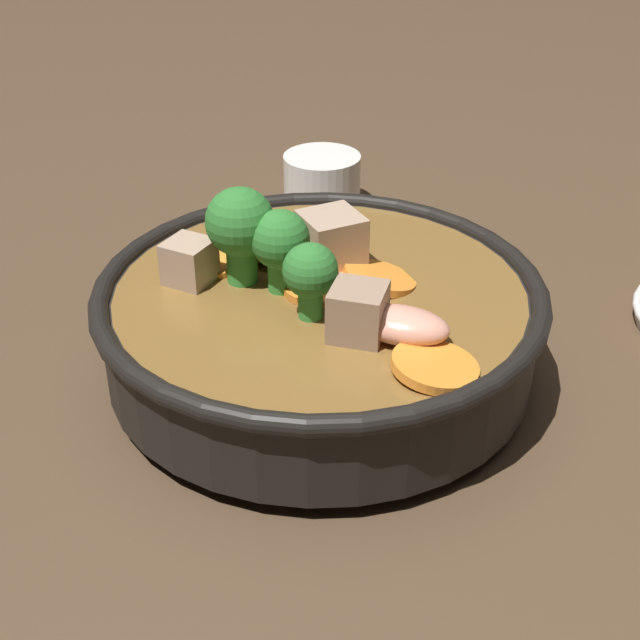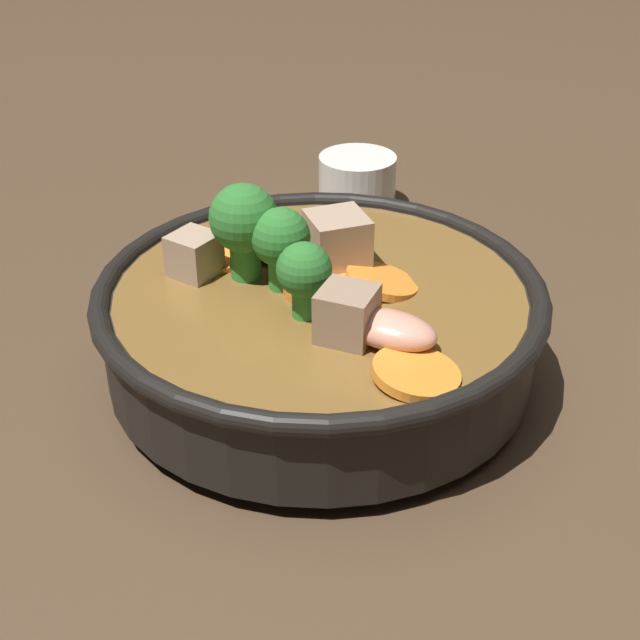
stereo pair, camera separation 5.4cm
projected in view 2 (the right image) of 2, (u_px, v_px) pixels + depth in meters
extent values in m
plane|color=#4C3826|center=(320.00, 376.00, 0.56)|extent=(3.00, 3.00, 0.00)
cylinder|color=black|center=(320.00, 369.00, 0.56)|extent=(0.14, 0.14, 0.01)
cylinder|color=black|center=(320.00, 327.00, 0.54)|extent=(0.26, 0.26, 0.05)
torus|color=black|center=(320.00, 290.00, 0.53)|extent=(0.27, 0.27, 0.01)
cylinder|color=brown|center=(320.00, 311.00, 0.54)|extent=(0.24, 0.24, 0.03)
cylinder|color=orange|center=(416.00, 373.00, 0.45)|extent=(0.06, 0.06, 0.01)
cylinder|color=orange|center=(319.00, 288.00, 0.53)|extent=(0.06, 0.06, 0.01)
cylinder|color=orange|center=(289.00, 249.00, 0.57)|extent=(0.05, 0.05, 0.02)
cylinder|color=orange|center=(382.00, 281.00, 0.53)|extent=(0.06, 0.06, 0.02)
cylinder|color=orange|center=(225.00, 253.00, 0.56)|extent=(0.05, 0.05, 0.01)
cylinder|color=orange|center=(282.00, 225.00, 0.60)|extent=(0.05, 0.05, 0.01)
cylinder|color=green|center=(246.00, 258.00, 0.54)|extent=(0.02, 0.02, 0.02)
sphere|color=#2D752D|center=(244.00, 218.00, 0.52)|extent=(0.04, 0.04, 0.04)
cylinder|color=green|center=(282.00, 272.00, 0.53)|extent=(0.02, 0.02, 0.02)
sphere|color=#2D752D|center=(281.00, 237.00, 0.51)|extent=(0.03, 0.03, 0.03)
cylinder|color=green|center=(304.00, 301.00, 0.50)|extent=(0.01, 0.01, 0.02)
sphere|color=#2D752D|center=(304.00, 270.00, 0.49)|extent=(0.03, 0.03, 0.03)
cube|color=#9E7F66|center=(347.00, 314.00, 0.48)|extent=(0.04, 0.04, 0.03)
cube|color=tan|center=(337.00, 242.00, 0.55)|extent=(0.05, 0.05, 0.03)
cube|color=tan|center=(194.00, 255.00, 0.54)|extent=(0.03, 0.03, 0.03)
ellipsoid|color=#EA9E84|center=(390.00, 330.00, 0.47)|extent=(0.06, 0.04, 0.02)
cylinder|color=white|center=(357.00, 182.00, 0.77)|extent=(0.07, 0.07, 0.05)
cylinder|color=brown|center=(358.00, 167.00, 0.76)|extent=(0.06, 0.06, 0.00)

